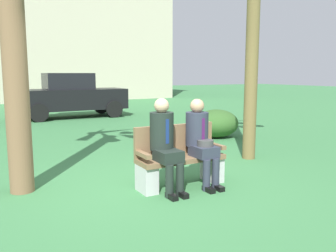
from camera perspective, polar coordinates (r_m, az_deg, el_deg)
ground_plane at (r=5.32m, az=-2.55°, el=-9.73°), size 80.00×80.00×0.00m
park_bench at (r=5.29m, az=1.84°, el=-5.38°), size 1.32×0.44×0.90m
seated_man_left at (r=4.97m, az=-0.55°, el=-2.26°), size 0.34×0.72×1.31m
seated_man_right at (r=5.27m, az=5.23°, el=-1.88°), size 0.34×0.72×1.29m
shrub_near_bench at (r=9.37m, az=7.80°, el=0.42°), size 1.17×1.07×0.73m
parked_car_far at (r=13.97m, az=-15.19°, el=4.74°), size 3.90×1.70×1.68m
building_backdrop at (r=26.72m, az=-17.61°, el=17.54°), size 14.25×9.03×12.12m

